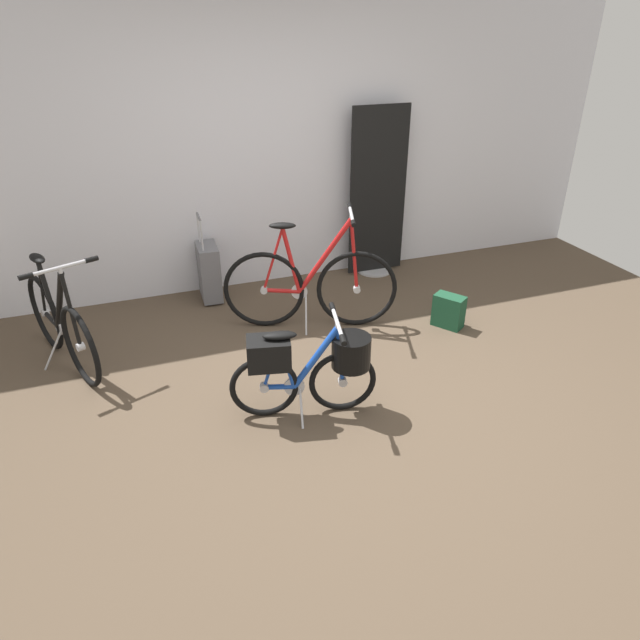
# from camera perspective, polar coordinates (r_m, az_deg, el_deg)

# --- Properties ---
(ground_plane) EXTENTS (7.34, 7.34, 0.00)m
(ground_plane) POSITION_cam_1_polar(r_m,az_deg,el_deg) (4.05, 3.44, -8.56)
(ground_plane) COLOR brown
(back_wall) EXTENTS (7.34, 0.10, 2.84)m
(back_wall) POSITION_cam_1_polar(r_m,az_deg,el_deg) (5.56, -6.07, 17.71)
(back_wall) COLOR silver
(back_wall) RESTS_ON ground_plane
(floor_banner_stand) EXTENTS (0.60, 0.36, 1.68)m
(floor_banner_stand) POSITION_cam_1_polar(r_m,az_deg,el_deg) (5.89, 5.75, 11.64)
(floor_banner_stand) COLOR #B7B7BC
(floor_banner_stand) RESTS_ON ground_plane
(folding_bike_foreground) EXTENTS (0.97, 0.52, 0.71)m
(folding_bike_foreground) POSITION_cam_1_polar(r_m,az_deg,el_deg) (3.78, -0.97, -4.43)
(folding_bike_foreground) COLOR black
(folding_bike_foreground) RESTS_ON ground_plane
(display_bike_left) EXTENTS (0.63, 1.25, 0.93)m
(display_bike_left) POSITION_cam_1_polar(r_m,az_deg,el_deg) (4.75, -24.41, -0.36)
(display_bike_left) COLOR black
(display_bike_left) RESTS_ON ground_plane
(display_bike_right) EXTENTS (1.41, 0.62, 1.03)m
(display_bike_right) POSITION_cam_1_polar(r_m,az_deg,el_deg) (4.87, -0.97, 3.47)
(display_bike_right) COLOR black
(display_bike_right) RESTS_ON ground_plane
(rolling_suitcase) EXTENTS (0.19, 0.37, 0.83)m
(rolling_suitcase) POSITION_cam_1_polar(r_m,az_deg,el_deg) (5.49, -10.99, 4.76)
(rolling_suitcase) COLOR slate
(rolling_suitcase) RESTS_ON ground_plane
(backpack_on_floor) EXTENTS (0.27, 0.29, 0.29)m
(backpack_on_floor) POSITION_cam_1_polar(r_m,az_deg,el_deg) (5.09, 12.71, 0.87)
(backpack_on_floor) COLOR #19472D
(backpack_on_floor) RESTS_ON ground_plane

